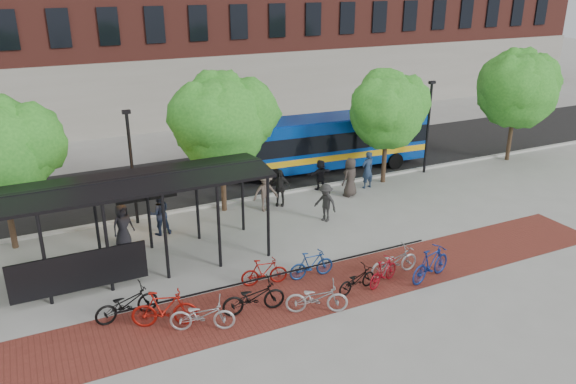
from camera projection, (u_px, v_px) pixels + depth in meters
name	position (u px, v px, depth m)	size (l,w,h in m)	color
ground	(313.00, 225.00, 24.94)	(160.00, 160.00, 0.00)	#9E9E99
asphalt_street	(246.00, 172.00, 31.66)	(160.00, 8.00, 0.01)	black
curb	(276.00, 194.00, 28.28)	(160.00, 0.25, 0.12)	#B7B7B2
brick_strip	(330.00, 287.00, 19.93)	(24.00, 3.00, 0.01)	maroon
bike_rack_rail	(286.00, 283.00, 20.16)	(12.00, 0.05, 0.95)	black
bus_shelter	(122.00, 194.00, 20.16)	(10.60, 3.07, 3.60)	black
tree_b	(222.00, 117.00, 24.98)	(5.15, 4.20, 6.47)	#382619
tree_c	(388.00, 107.00, 28.77)	(4.66, 3.80, 5.92)	#382619
tree_d	(518.00, 85.00, 32.28)	(5.39, 4.40, 6.55)	#382619
lamp_post_left	(132.00, 165.00, 24.14)	(0.35, 0.20, 5.12)	black
lamp_post_right	(428.00, 125.00, 30.64)	(0.35, 0.20, 5.12)	black
bus	(328.00, 140.00, 31.36)	(11.61, 3.30, 3.10)	#08379D
bike_0	(127.00, 303.00, 17.94)	(0.72, 2.06, 1.08)	black
bike_1	(165.00, 309.00, 17.49)	(0.59, 2.08, 1.25)	#9C160E
bike_2	(202.00, 315.00, 17.34)	(0.71, 2.03, 1.07)	#AAAAAD
bike_4	(254.00, 297.00, 18.26)	(0.74, 2.11, 1.11)	black
bike_5	(264.00, 272.00, 19.92)	(0.48, 1.69, 1.01)	maroon
bike_6	(317.00, 298.00, 18.26)	(0.72, 2.05, 1.08)	#9B9B9D
bike_7	(311.00, 265.00, 20.39)	(0.49, 1.74, 1.05)	navy
bike_8	(357.00, 280.00, 19.54)	(0.58, 1.67, 0.88)	black
bike_9	(383.00, 272.00, 19.95)	(0.47, 1.67, 1.00)	maroon
bike_10	(394.00, 261.00, 20.60)	(0.71, 2.03, 1.07)	#ACADAF
bike_11	(431.00, 264.00, 20.23)	(0.59, 2.09, 1.25)	navy
pedestrian_0	(123.00, 225.00, 22.63)	(0.90, 0.59, 1.85)	black
pedestrian_2	(159.00, 213.00, 23.71)	(0.93, 0.73, 1.92)	#1A243D
pedestrian_3	(266.00, 192.00, 26.09)	(1.20, 0.69, 1.86)	brown
pedestrian_4	(280.00, 188.00, 26.73)	(1.06, 0.44, 1.81)	black
pedestrian_5	(320.00, 175.00, 28.84)	(1.46, 0.47, 1.58)	black
pedestrian_6	(350.00, 177.00, 27.87)	(0.96, 0.63, 1.97)	#362F2B
pedestrian_7	(367.00, 170.00, 28.95)	(0.72, 0.47, 1.97)	navy
pedestrian_9	(325.00, 203.00, 25.04)	(1.13, 0.65, 1.75)	#2A2A2A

